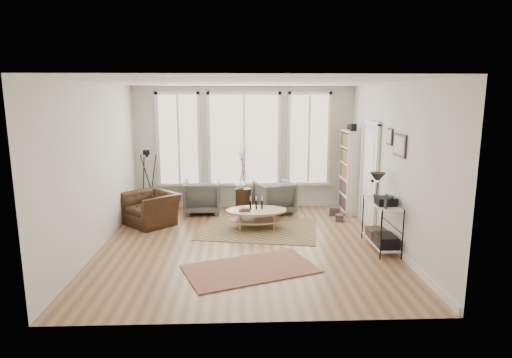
{
  "coord_description": "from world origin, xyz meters",
  "views": [
    {
      "loc": [
        -0.11,
        -7.44,
        2.66
      ],
      "look_at": [
        0.2,
        0.6,
        1.1
      ],
      "focal_mm": 30.0,
      "sensor_mm": 36.0,
      "label": 1
    }
  ],
  "objects_px": {
    "bookcase": "(349,171)",
    "armchair_left": "(202,197)",
    "coffee_table": "(256,214)",
    "armchair_right": "(274,197)",
    "low_shelf": "(382,221)",
    "accent_chair": "(151,209)",
    "side_table": "(243,180)"
  },
  "relations": [
    {
      "from": "armchair_left",
      "to": "bookcase",
      "type": "bearing_deg",
      "value": 178.19
    },
    {
      "from": "coffee_table",
      "to": "armchair_right",
      "type": "relative_size",
      "value": 1.54
    },
    {
      "from": "coffee_table",
      "to": "armchair_right",
      "type": "distance_m",
      "value": 1.26
    },
    {
      "from": "coffee_table",
      "to": "accent_chair",
      "type": "distance_m",
      "value": 2.24
    },
    {
      "from": "accent_chair",
      "to": "low_shelf",
      "type": "bearing_deg",
      "value": 25.14
    },
    {
      "from": "bookcase",
      "to": "low_shelf",
      "type": "xyz_separation_m",
      "value": [
        -0.06,
        -2.52,
        -0.44
      ]
    },
    {
      "from": "low_shelf",
      "to": "side_table",
      "type": "relative_size",
      "value": 0.85
    },
    {
      "from": "bookcase",
      "to": "low_shelf",
      "type": "relative_size",
      "value": 1.58
    },
    {
      "from": "bookcase",
      "to": "armchair_left",
      "type": "bearing_deg",
      "value": 179.97
    },
    {
      "from": "armchair_left",
      "to": "armchair_right",
      "type": "distance_m",
      "value": 1.66
    },
    {
      "from": "bookcase",
      "to": "armchair_right",
      "type": "xyz_separation_m",
      "value": [
        -1.76,
        -0.09,
        -0.58
      ]
    },
    {
      "from": "low_shelf",
      "to": "armchair_right",
      "type": "relative_size",
      "value": 1.59
    },
    {
      "from": "armchair_left",
      "to": "accent_chair",
      "type": "distance_m",
      "value": 1.33
    },
    {
      "from": "bookcase",
      "to": "armchair_left",
      "type": "relative_size",
      "value": 2.48
    },
    {
      "from": "coffee_table",
      "to": "armchair_right",
      "type": "bearing_deg",
      "value": 68.17
    },
    {
      "from": "coffee_table",
      "to": "bookcase",
      "type": "bearing_deg",
      "value": 29.49
    },
    {
      "from": "side_table",
      "to": "accent_chair",
      "type": "bearing_deg",
      "value": -154.4
    },
    {
      "from": "armchair_left",
      "to": "armchair_right",
      "type": "height_order",
      "value": "armchair_left"
    },
    {
      "from": "low_shelf",
      "to": "accent_chair",
      "type": "distance_m",
      "value": 4.67
    },
    {
      "from": "coffee_table",
      "to": "accent_chair",
      "type": "height_order",
      "value": "accent_chair"
    },
    {
      "from": "bookcase",
      "to": "armchair_right",
      "type": "distance_m",
      "value": 1.85
    },
    {
      "from": "accent_chair",
      "to": "coffee_table",
      "type": "bearing_deg",
      "value": 35.84
    },
    {
      "from": "low_shelf",
      "to": "armchair_left",
      "type": "xyz_separation_m",
      "value": [
        -3.36,
        2.52,
        -0.13
      ]
    },
    {
      "from": "armchair_right",
      "to": "coffee_table",
      "type": "bearing_deg",
      "value": 48.79
    },
    {
      "from": "low_shelf",
      "to": "accent_chair",
      "type": "bearing_deg",
      "value": 159.26
    },
    {
      "from": "bookcase",
      "to": "low_shelf",
      "type": "height_order",
      "value": "bookcase"
    },
    {
      "from": "bookcase",
      "to": "armchair_left",
      "type": "xyz_separation_m",
      "value": [
        -3.42,
        0.0,
        -0.58
      ]
    },
    {
      "from": "coffee_table",
      "to": "armchair_right",
      "type": "height_order",
      "value": "armchair_right"
    },
    {
      "from": "bookcase",
      "to": "accent_chair",
      "type": "height_order",
      "value": "bookcase"
    },
    {
      "from": "coffee_table",
      "to": "armchair_left",
      "type": "distance_m",
      "value": 1.74
    },
    {
      "from": "coffee_table",
      "to": "armchair_left",
      "type": "relative_size",
      "value": 1.52
    },
    {
      "from": "armchair_left",
      "to": "low_shelf",
      "type": "bearing_deg",
      "value": 141.34
    }
  ]
}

